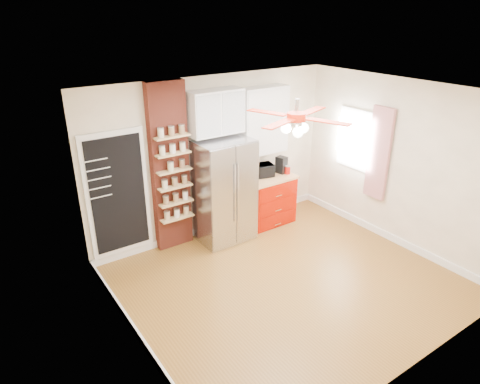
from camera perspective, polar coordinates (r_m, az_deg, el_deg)
floor at (r=6.38m, az=6.37°, el=-11.81°), size 4.50×4.50×0.00m
ceiling at (r=5.31m, az=7.69°, el=12.74°), size 4.50×4.50×0.00m
wall_back at (r=7.22m, az=-3.53°, el=4.68°), size 4.50×0.02×2.70m
wall_front at (r=4.60m, az=23.73°, el=-9.04°), size 4.50×0.02×2.70m
wall_left at (r=4.68m, az=-14.45°, el=-7.07°), size 0.02×4.00×2.70m
wall_right at (r=7.31m, az=20.40°, el=3.46°), size 0.02×4.00×2.70m
chalkboard at (r=6.62m, az=-15.97°, el=-0.33°), size 0.95×0.05×1.95m
brick_pillar at (r=6.78m, az=-9.33°, el=3.13°), size 0.60×0.16×2.70m
fridge at (r=7.07m, az=-2.22°, el=0.16°), size 0.90×0.70×1.75m
upper_glass_cabinet at (r=6.83m, az=-3.29°, el=10.58°), size 0.90×0.35×0.70m
red_cabinet at (r=7.79m, az=3.65°, el=-0.97°), size 0.94×0.64×0.90m
upper_shelf_unit at (r=7.45m, az=3.11°, el=9.50°), size 0.90×0.30×1.15m
window at (r=7.75m, az=15.18°, el=6.78°), size 0.04×0.75×1.05m
curtain at (r=7.42m, az=18.03°, el=4.89°), size 0.06×0.40×1.55m
ceiling_fan at (r=5.37m, az=7.53°, el=9.85°), size 1.40×1.40×0.44m
toaster_oven at (r=7.57m, az=2.89°, el=2.90°), size 0.46×0.36×0.22m
coffee_maker at (r=7.75m, az=5.54°, el=3.63°), size 0.18×0.21×0.30m
canister_left at (r=7.74m, az=6.36°, el=2.93°), size 0.10×0.10×0.14m
canister_right at (r=7.78m, az=5.99°, el=3.03°), size 0.12×0.12×0.14m
pantry_jar_oats at (r=6.58m, az=-9.25°, el=3.35°), size 0.12×0.12×0.13m
pantry_jar_beans at (r=6.70m, az=-7.75°, el=3.77°), size 0.11×0.11×0.12m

